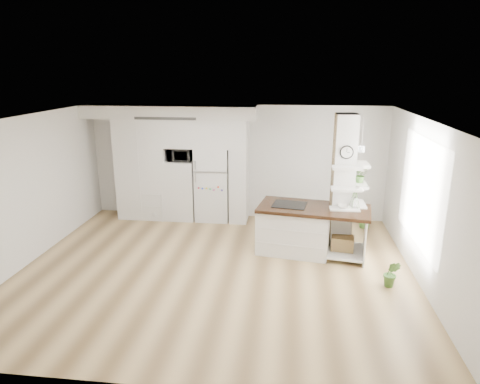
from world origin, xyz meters
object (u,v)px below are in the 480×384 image
(kitchen_island, at_px, (300,228))
(bookshelf, at_px, (154,207))
(floor_plant_a, at_px, (392,274))
(refrigerator, at_px, (213,184))

(kitchen_island, xyz_separation_m, bookshelf, (-3.45, 1.49, -0.20))
(bookshelf, distance_m, floor_plant_a, 5.66)
(kitchen_island, relative_size, floor_plant_a, 4.65)
(refrigerator, relative_size, kitchen_island, 0.78)
(refrigerator, bearing_deg, bookshelf, -172.50)
(kitchen_island, distance_m, bookshelf, 3.76)
(kitchen_island, distance_m, floor_plant_a, 1.98)
(bookshelf, bearing_deg, refrigerator, 9.82)
(floor_plant_a, bearing_deg, bookshelf, 150.63)
(kitchen_island, bearing_deg, bookshelf, 165.62)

